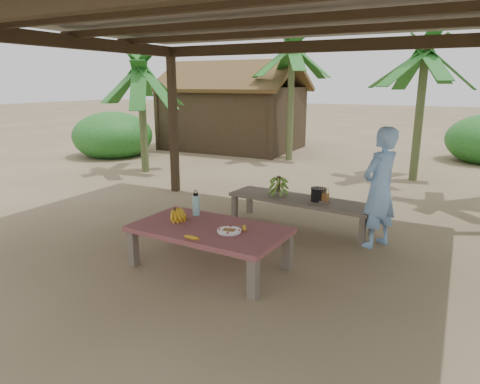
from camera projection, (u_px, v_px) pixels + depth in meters
The scene contains 17 objects.
ground at pixel (249, 254), 5.51m from camera, with size 80.00×80.00×0.00m, color brown.
pavilion at pixel (249, 24), 4.81m from camera, with size 6.60×5.60×2.95m.
work_table at pixel (209, 232), 5.01m from camera, with size 1.85×1.09×0.50m.
bench at pixel (300, 202), 6.44m from camera, with size 2.25×0.80×0.45m.
ripe_banana_bunch at pixel (175, 214), 5.24m from camera, with size 0.28×0.24×0.17m, color yellow, non-canonical shape.
plate at pixel (229, 231), 4.81m from camera, with size 0.27×0.27×0.04m.
loose_banana_front at pixel (192, 237), 4.60m from camera, with size 0.04×0.18×0.04m, color yellow.
loose_banana_side at pixel (244, 228), 4.91m from camera, with size 0.04×0.15×0.04m, color yellow.
water_flask at pixel (196, 205), 5.43m from camera, with size 0.09×0.09×0.33m.
green_banana_stalk at pixel (279, 185), 6.58m from camera, with size 0.28×0.28×0.32m, color #598C2D, non-canonical shape.
cooking_pot at pixel (318, 195), 6.27m from camera, with size 0.22×0.22×0.19m, color black.
skewer_rack at pixel (324, 195), 6.15m from camera, with size 0.18×0.08×0.24m, color #A57F47, non-canonical shape.
woman at pixel (380, 188), 5.60m from camera, with size 0.59×0.38×1.61m, color #76A5E0.
hut at pixel (234, 115), 14.12m from camera, with size 4.40×3.43×2.85m.
banana_plant_n at pixel (425, 63), 9.06m from camera, with size 1.80×1.80×3.03m.
banana_plant_nw at pixel (292, 57), 11.50m from camera, with size 1.80×1.80×3.30m.
banana_plant_w at pixel (141, 80), 10.05m from camera, with size 1.80×1.80×2.67m.
Camera 1 is at (2.25, -4.62, 2.14)m, focal length 32.00 mm.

